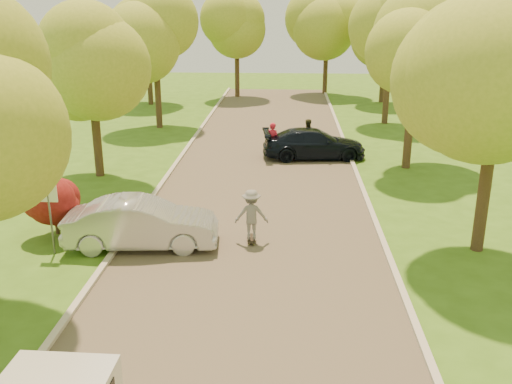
% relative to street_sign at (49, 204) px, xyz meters
% --- Properties ---
extents(ground, '(100.00, 100.00, 0.00)m').
position_rel_street_sign_xyz_m(ground, '(5.80, -4.00, -1.56)').
color(ground, '#3A6417').
rests_on(ground, ground).
extents(road, '(8.00, 60.00, 0.01)m').
position_rel_street_sign_xyz_m(road, '(5.80, 4.00, -1.56)').
color(road, '#4C4438').
rests_on(road, ground).
extents(curb_left, '(0.18, 60.00, 0.12)m').
position_rel_street_sign_xyz_m(curb_left, '(1.75, 4.00, -1.50)').
color(curb_left, '#B2AD9E').
rests_on(curb_left, ground).
extents(curb_right, '(0.18, 60.00, 0.12)m').
position_rel_street_sign_xyz_m(curb_right, '(9.85, 4.00, -1.50)').
color(curb_right, '#B2AD9E').
rests_on(curb_right, ground).
extents(street_sign, '(0.55, 0.06, 2.17)m').
position_rel_street_sign_xyz_m(street_sign, '(0.00, 0.00, 0.00)').
color(street_sign, '#59595E').
rests_on(street_sign, ground).
extents(red_shrub, '(1.70, 1.70, 1.95)m').
position_rel_street_sign_xyz_m(red_shrub, '(-0.50, 1.50, -0.47)').
color(red_shrub, '#382619').
rests_on(red_shrub, ground).
extents(tree_l_midb, '(4.30, 4.20, 6.62)m').
position_rel_street_sign_xyz_m(tree_l_midb, '(-1.01, 8.00, 3.02)').
color(tree_l_midb, '#382619').
rests_on(tree_l_midb, ground).
extents(tree_l_far, '(4.92, 4.80, 7.79)m').
position_rel_street_sign_xyz_m(tree_l_far, '(-0.59, 18.00, 3.90)').
color(tree_l_far, '#382619').
rests_on(tree_l_far, ground).
extents(tree_r_mida, '(5.13, 5.00, 7.95)m').
position_rel_street_sign_xyz_m(tree_r_mida, '(12.82, 1.00, 3.97)').
color(tree_r_mida, '#382619').
rests_on(tree_r_mida, ground).
extents(tree_r_midb, '(4.51, 4.40, 7.01)m').
position_rel_street_sign_xyz_m(tree_r_midb, '(12.40, 10.00, 3.32)').
color(tree_r_midb, '#382619').
rests_on(tree_r_midb, ground).
extents(tree_r_far, '(5.33, 5.20, 8.34)m').
position_rel_street_sign_xyz_m(tree_r_far, '(13.03, 20.00, 4.27)').
color(tree_r_far, '#382619').
rests_on(tree_r_far, ground).
extents(tree_bg_a, '(5.12, 5.00, 7.72)m').
position_rel_street_sign_xyz_m(tree_bg_a, '(-2.98, 26.00, 3.75)').
color(tree_bg_a, '#382619').
rests_on(tree_bg_a, ground).
extents(tree_bg_b, '(5.12, 5.00, 7.95)m').
position_rel_street_sign_xyz_m(tree_bg_b, '(14.02, 28.00, 3.97)').
color(tree_bg_b, '#382619').
rests_on(tree_bg_b, ground).
extents(tree_bg_c, '(4.92, 4.80, 7.33)m').
position_rel_street_sign_xyz_m(tree_bg_c, '(3.01, 30.00, 3.46)').
color(tree_bg_c, '#382619').
rests_on(tree_bg_c, ground).
extents(tree_bg_d, '(5.12, 5.00, 7.72)m').
position_rel_street_sign_xyz_m(tree_bg_d, '(10.02, 32.00, 3.75)').
color(tree_bg_d, '#382619').
rests_on(tree_bg_d, ground).
extents(silver_sedan, '(4.68, 1.97, 1.50)m').
position_rel_street_sign_xyz_m(silver_sedan, '(2.50, 0.65, -0.81)').
color(silver_sedan, '#B5B5BA').
rests_on(silver_sedan, ground).
extents(dark_sedan, '(5.03, 2.45, 1.41)m').
position_rel_street_sign_xyz_m(dark_sedan, '(8.10, 11.43, -0.86)').
color(dark_sedan, black).
rests_on(dark_sedan, ground).
extents(longboard, '(0.28, 0.83, 0.10)m').
position_rel_street_sign_xyz_m(longboard, '(5.78, 1.23, -1.48)').
color(longboard, black).
rests_on(longboard, ground).
extents(skateboarder, '(1.06, 0.65, 1.59)m').
position_rel_street_sign_xyz_m(skateboarder, '(5.78, 1.23, -0.67)').
color(skateboarder, slate).
rests_on(skateboarder, longboard).
extents(person_striped, '(0.74, 0.63, 1.71)m').
position_rel_street_sign_xyz_m(person_striped, '(6.14, 11.36, -0.71)').
color(person_striped, red).
rests_on(person_striped, ground).
extents(person_olive, '(0.93, 0.81, 1.64)m').
position_rel_street_sign_xyz_m(person_olive, '(7.81, 12.69, -0.75)').
color(person_olive, '#353821').
rests_on(person_olive, ground).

